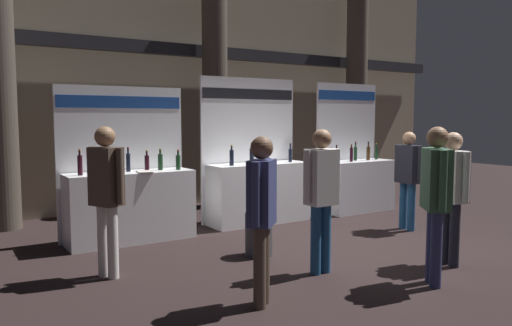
% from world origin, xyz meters
% --- Properties ---
extents(ground_plane, '(27.03, 27.03, 0.00)m').
position_xyz_m(ground_plane, '(0.00, 0.00, 0.00)').
color(ground_plane, black).
extents(hall_colonnade, '(13.51, 1.09, 5.82)m').
position_xyz_m(hall_colonnade, '(0.00, 4.29, 2.85)').
color(hall_colonnade, gray).
rests_on(hall_colonnade, ground_plane).
extents(exhibitor_booth_0, '(1.94, 0.70, 2.30)m').
position_xyz_m(exhibitor_booth_0, '(-2.44, 1.83, 0.61)').
color(exhibitor_booth_0, white).
rests_on(exhibitor_booth_0, ground_plane).
extents(exhibitor_booth_1, '(1.91, 0.66, 2.53)m').
position_xyz_m(exhibitor_booth_1, '(-0.12, 1.92, 0.63)').
color(exhibitor_booth_1, white).
rests_on(exhibitor_booth_1, ground_plane).
extents(exhibitor_booth_2, '(1.53, 0.66, 2.50)m').
position_xyz_m(exhibitor_booth_2, '(2.10, 1.78, 0.62)').
color(exhibitor_booth_2, white).
rests_on(exhibitor_booth_2, ground_plane).
extents(trash_bin, '(0.37, 0.37, 0.58)m').
position_xyz_m(trash_bin, '(-1.26, 0.12, 0.29)').
color(trash_bin, '#38383D').
rests_on(trash_bin, ground_plane).
extents(visitor_0, '(0.40, 0.39, 1.65)m').
position_xyz_m(visitor_0, '(-2.21, -1.38, 0.97)').
color(visitor_0, '#47382D').
rests_on(visitor_0, ground_plane).
extents(visitor_1, '(0.51, 0.25, 1.70)m').
position_xyz_m(visitor_1, '(-1.07, -0.91, 1.01)').
color(visitor_1, navy).
rests_on(visitor_1, ground_plane).
extents(visitor_2, '(0.26, 0.56, 1.60)m').
position_xyz_m(visitor_2, '(1.61, 0.09, 0.95)').
color(visitor_2, navy).
rests_on(visitor_2, ground_plane).
extents(visitor_3, '(0.46, 0.50, 1.74)m').
position_xyz_m(visitor_3, '(-0.29, -1.90, 1.05)').
color(visitor_3, navy).
rests_on(visitor_3, ground_plane).
extents(visitor_5, '(0.37, 0.48, 1.74)m').
position_xyz_m(visitor_5, '(-3.22, 0.29, 1.03)').
color(visitor_5, silver).
rests_on(visitor_5, ground_plane).
extents(visitor_6, '(0.30, 0.53, 1.66)m').
position_xyz_m(visitor_6, '(0.48, -1.54, 0.98)').
color(visitor_6, '#23232D').
rests_on(visitor_6, ground_plane).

